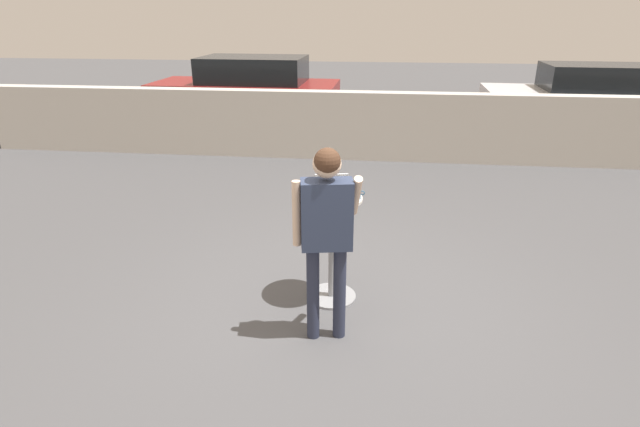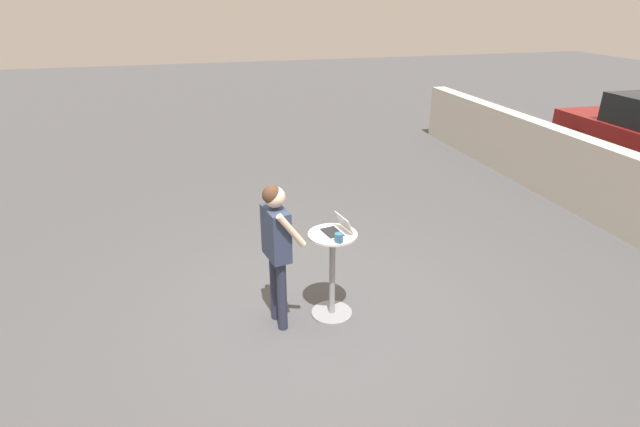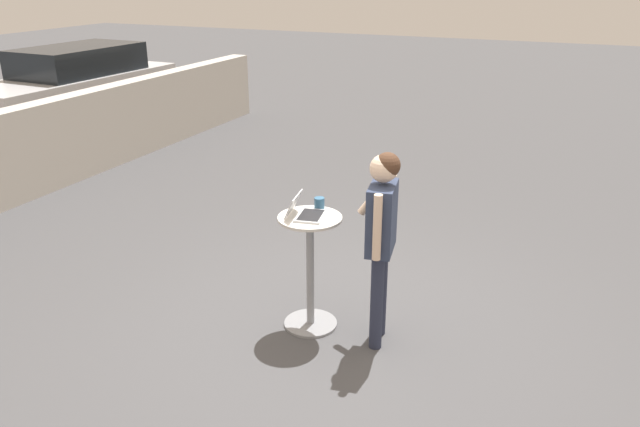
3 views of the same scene
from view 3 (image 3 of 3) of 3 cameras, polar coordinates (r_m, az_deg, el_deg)
ground_plane at (r=5.82m, az=1.97°, el=-10.38°), size 50.00×50.00×0.00m
cafe_table at (r=5.58m, az=-0.90°, el=-4.93°), size 0.56×0.56×1.08m
laptop at (r=5.37m, az=-1.38°, el=0.14°), size 0.37×0.37×0.20m
coffee_mug at (r=5.55m, az=-0.05°, el=0.96°), size 0.13×0.09×0.10m
standing_person at (r=5.16m, az=5.65°, el=-1.04°), size 0.56×0.43×1.73m
parked_car_near_street at (r=13.84m, az=-21.45°, el=10.76°), size 4.56×1.91×1.60m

